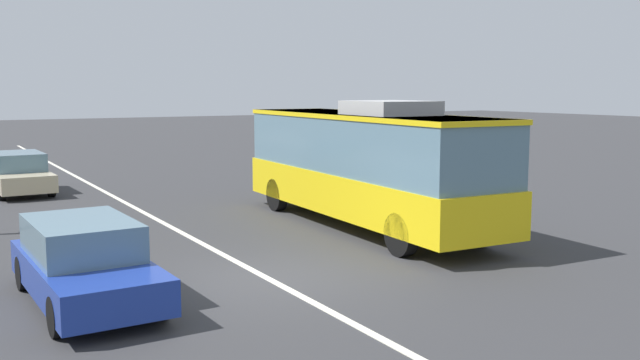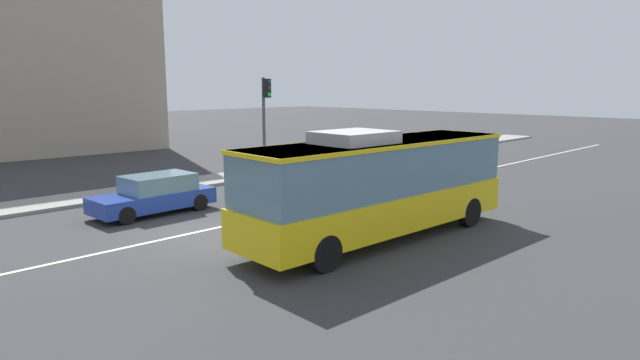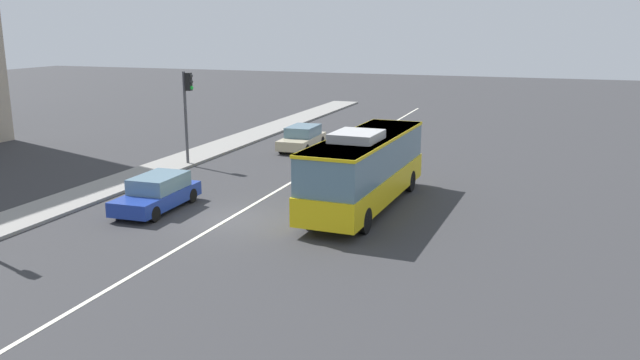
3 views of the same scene
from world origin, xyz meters
TOP-DOWN VIEW (x-y plane):
  - ground_plane at (0.00, 0.00)m, footprint 160.00×160.00m
  - sidewalk_kerb at (0.00, 7.81)m, footprint 80.00×2.55m
  - lane_centre_line at (0.00, 0.00)m, footprint 76.00×0.16m
  - transit_bus at (3.51, -4.68)m, footprint 10.09×2.88m
  - sedan_beige at (15.03, 2.73)m, footprint 4.55×1.93m
  - sedan_blue at (0.19, 3.47)m, footprint 4.55×1.94m
  - traffic_light_mid_block at (8.37, 6.84)m, footprint 0.34×0.62m

SIDE VIEW (x-z plane):
  - ground_plane at x=0.00m, z-range 0.00..0.00m
  - lane_centre_line at x=0.00m, z-range 0.00..0.01m
  - sidewalk_kerb at x=0.00m, z-range 0.00..0.14m
  - sedan_beige at x=15.03m, z-range -0.01..1.46m
  - sedan_blue at x=0.19m, z-range -0.01..1.46m
  - transit_bus at x=3.51m, z-range 0.08..3.54m
  - traffic_light_mid_block at x=8.37m, z-range 0.96..6.16m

